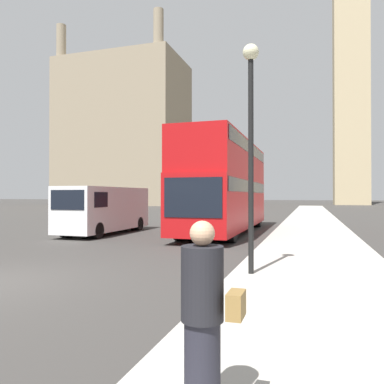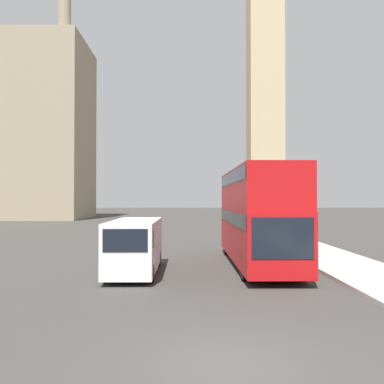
% 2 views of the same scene
% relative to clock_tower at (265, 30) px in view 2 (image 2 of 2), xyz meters
% --- Properties ---
extents(ground_plane, '(300.00, 300.00, 0.00)m').
position_rel_clock_tower_xyz_m(ground_plane, '(-14.64, -75.50, -36.68)').
color(ground_plane, '#383533').
extents(clock_tower, '(7.09, 7.26, 71.68)m').
position_rel_clock_tower_xyz_m(clock_tower, '(0.00, 0.00, 0.00)').
color(clock_tower, tan).
rests_on(clock_tower, ground_plane).
extents(building_block_distant, '(24.23, 15.28, 35.33)m').
position_rel_clock_tower_xyz_m(building_block_distant, '(-44.10, -13.40, -22.13)').
color(building_block_distant, gray).
rests_on(building_block_distant, ground_plane).
extents(red_double_decker_bus, '(2.56, 11.26, 4.60)m').
position_rel_clock_tower_xyz_m(red_double_decker_bus, '(-12.01, -63.15, -34.12)').
color(red_double_decker_bus, '#B71114').
rests_on(red_double_decker_bus, ground_plane).
extents(white_van, '(1.95, 6.08, 2.29)m').
position_rel_clock_tower_xyz_m(white_van, '(-17.63, -65.47, -35.44)').
color(white_van, white).
rests_on(white_van, ground_plane).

